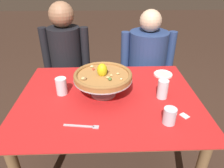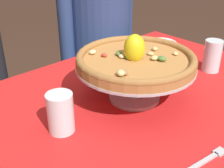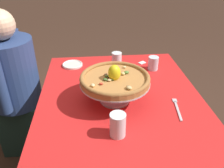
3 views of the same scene
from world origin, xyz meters
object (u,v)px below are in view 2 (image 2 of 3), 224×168
Objects in this scene: pizza_stand at (135,74)px; dinner_fork at (202,163)px; water_glass_side_left at (61,115)px; pizza at (136,59)px; water_glass_side_right at (212,58)px; diner_right at (99,52)px; side_plate at (162,44)px.

pizza_stand is 0.36m from dinner_fork.
water_glass_side_left reaches higher than dinner_fork.
water_glass_side_right is (0.39, -0.05, -0.09)m from pizza.
pizza_stand is 0.05m from pizza.
pizza_stand is 0.40m from water_glass_side_right.
water_glass_side_right is at bearing -7.90° from pizza.
side_plate is at bearing -84.15° from diner_right.
pizza_stand is at bearing 71.64° from dinner_fork.
pizza reaches higher than water_glass_side_left.
pizza is at bearing 172.10° from water_glass_side_right.
pizza_stand is 3.04× the size of water_glass_side_right.
dinner_fork is at bearing -108.36° from pizza_stand.
pizza is at bearing -151.06° from side_plate.
dinner_fork is (0.17, -0.35, -0.05)m from water_glass_side_left.
pizza is 0.87m from diner_right.
pizza_stand is 3.29× the size of water_glass_side_left.
side_plate is at bearing 18.12° from water_glass_side_left.
water_glass_side_right is 0.11× the size of diner_right.
water_glass_side_left is 0.79× the size of side_plate.
water_glass_side_right is (0.39, -0.05, -0.04)m from pizza_stand.
pizza is 0.38m from dinner_fork.
side_plate reaches higher than dinner_fork.
water_glass_side_left is 0.68m from water_glass_side_right.
diner_right is (0.72, 0.68, -0.20)m from water_glass_side_left.
diner_right reaches higher than pizza_stand.
side_plate is at bearing 28.98° from pizza_stand.
water_glass_side_left is (-0.28, 0.02, -0.04)m from pizza_stand.
side_plate is 0.84m from dinner_fork.
water_glass_side_left is 0.80m from side_plate.
dinner_fork is 1.17m from diner_right.
pizza reaches higher than water_glass_side_right.
pizza_stand is 1.01× the size of pizza.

